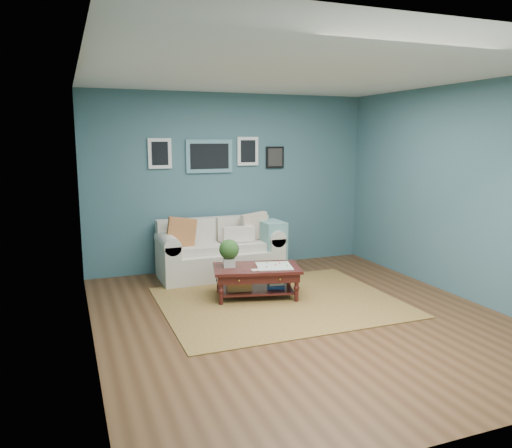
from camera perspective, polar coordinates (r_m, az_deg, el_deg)
name	(u,v)px	position (r m, az deg, el deg)	size (l,w,h in m)	color
room_shell	(300,198)	(5.54, 5.03, 2.93)	(5.00, 5.02, 2.70)	brown
area_rug	(279,302)	(6.29, 2.70, -8.90)	(2.86, 2.29, 0.01)	brown
loveseat	(224,250)	(7.42, -3.64, -3.00)	(1.82, 0.83, 0.94)	beige
coffee_table	(252,272)	(6.37, -0.47, -5.52)	(1.21, 0.88, 0.76)	#33100E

